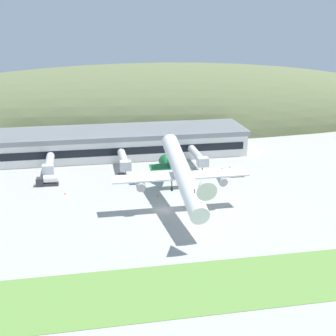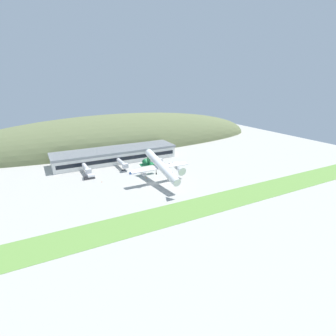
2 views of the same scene
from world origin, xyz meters
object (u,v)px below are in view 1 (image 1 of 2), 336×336
Objects in this scene: service_car_1 at (122,176)px; jetway_2 at (198,156)px; terminal_building at (123,141)px; service_car_0 at (137,182)px; cargo_airplane at (182,173)px; traffic_cone_0 at (65,193)px; box_truck at (48,181)px; jetway_1 at (124,160)px; traffic_cone_1 at (158,195)px; jetway_0 at (49,164)px; fuel_truck at (233,172)px.

jetway_2 is at bearing 11.72° from service_car_1.
terminal_building is 20.25× the size of service_car_0.
terminal_building is 54.46m from cargo_airplane.
traffic_cone_0 is (-29.78, 17.17, -9.87)m from cargo_airplane.
service_car_0 is 0.67× the size of box_truck.
service_car_1 is at bearing 114.17° from cargo_airplane.
terminal_building is at bearing 85.61° from jetway_1.
jetway_2 is 3.98× the size of service_car_0.
service_car_1 is at bearing 115.50° from traffic_cone_1.
traffic_cone_0 is at bearing -158.91° from jetway_2.
service_car_1 reaches higher than traffic_cone_1.
jetway_0 reaches higher than service_car_1.
cargo_airplane is 44.02m from box_truck.
box_truck is at bearing -170.28° from jetway_2.
jetway_0 is at bearing 142.65° from traffic_cone_1.
cargo_airplane reaches higher than service_car_0.
traffic_cone_1 is (-25.84, -12.28, -1.26)m from fuel_truck.
terminal_building is 41.41m from traffic_cone_0.
service_car_0 reaches higher than traffic_cone_0.
box_truck is (-22.22, -2.89, 0.90)m from service_car_1.
cargo_airplane is at bearing -68.03° from traffic_cone_1.
traffic_cone_1 is (30.51, -14.50, -1.22)m from box_truck.
jetway_0 reaches higher than traffic_cone_0.
jetway_2 is at bearing -0.76° from jetway_1.
traffic_cone_0 is (5.02, -16.92, -3.71)m from jetway_0.
jetway_2 is at bearing -0.67° from jetway_0.
terminal_building reaches higher than jetway_2.
jetway_1 is (-1.49, -19.43, -1.22)m from terminal_building.
traffic_cone_1 is (-4.39, 10.89, -9.87)m from cargo_airplane.
fuel_truck is at bearing -43.64° from terminal_building.
cargo_airplane reaches higher than jetway_2.
box_truck is at bearing -172.59° from service_car_1.
jetway_0 reaches higher than traffic_cone_1.
terminal_building is 151.44× the size of traffic_cone_1.
service_car_1 is at bearing -100.79° from jetway_1.
fuel_truck is (33.07, -10.69, -2.45)m from jetway_1.
cargo_airplane is at bearing -44.41° from jetway_0.
fuel_truck is at bearing -8.51° from service_car_1.
cargo_airplane is 32.43m from service_car_1.
box_truck is (-24.77, -27.90, -3.71)m from terminal_building.
cargo_airplane is 15.34m from traffic_cone_1.
traffic_cone_1 is (8.30, -17.39, -0.32)m from service_car_1.
terminal_building is at bearing 84.17° from service_car_1.
service_car_0 is (1.25, -31.15, -4.57)m from terminal_building.
traffic_cone_0 is (-42.44, -16.36, -3.71)m from jetway_2.
jetway_2 is 2.53× the size of fuel_truck.
traffic_cone_0 is 26.15m from traffic_cone_1.
terminal_building is 1.87× the size of cargo_airplane.
box_truck is at bearing -160.00° from jetway_1.
cargo_airplane is at bearing -71.05° from jetway_1.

